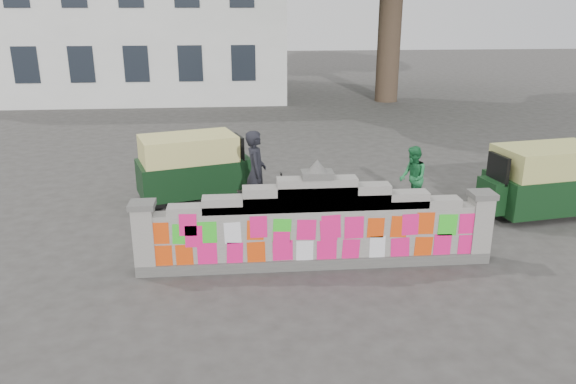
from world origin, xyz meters
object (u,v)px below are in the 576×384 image
object	(u,v)px
cyclist_rider	(256,184)
pedestrian	(413,178)
rickshaw_left	(192,166)
rickshaw_right	(544,180)
cyclist_bike	(257,201)

from	to	relation	value
cyclist_rider	pedestrian	distance (m)	3.72
rickshaw_left	rickshaw_right	xyz separation A→B (m)	(7.90, -1.92, 0.01)
pedestrian	cyclist_bike	bearing A→B (deg)	-76.95
cyclist_bike	pedestrian	bearing A→B (deg)	-77.74
pedestrian	rickshaw_right	bearing A→B (deg)	77.28
cyclist_bike	rickshaw_right	size ratio (longest dim) A/B	0.70
cyclist_rider	rickshaw_right	distance (m)	6.41
cyclist_bike	pedestrian	size ratio (longest dim) A/B	1.40
cyclist_rider	pedestrian	size ratio (longest dim) A/B	1.24
cyclist_bike	rickshaw_left	xyz separation A→B (m)	(-1.49, 1.92, 0.28)
cyclist_rider	pedestrian	xyz separation A→B (m)	(3.64, 0.72, -0.18)
cyclist_rider	pedestrian	bearing A→B (deg)	-77.74
cyclist_bike	pedestrian	distance (m)	3.72
cyclist_bike	cyclist_rider	distance (m)	0.37
pedestrian	rickshaw_right	xyz separation A→B (m)	(2.77, -0.72, 0.09)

